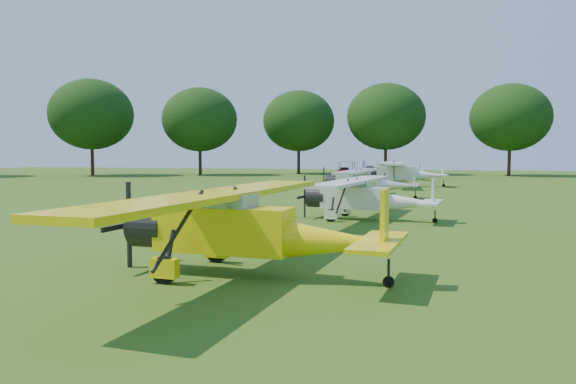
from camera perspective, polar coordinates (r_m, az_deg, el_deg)
name	(u,v)px	position (r m, az deg, el deg)	size (l,w,h in m)	color
ground	(327,223)	(24.45, 3.94, -3.20)	(160.00, 160.00, 0.00)	#305515
tree_belt	(414,32)	(24.53, 12.65, 15.59)	(137.36, 130.27, 14.52)	black
aircraft_2	(243,223)	(13.92, -4.57, -3.12)	(7.31, 11.65, 2.29)	yellow
aircraft_3	(365,195)	(25.76, 7.80, -0.26)	(6.39, 10.16, 1.99)	white
aircraft_4	(367,180)	(38.40, 8.01, 1.19)	(6.57, 10.45, 2.06)	white
aircraft_5	(401,171)	(52.05, 11.44, 2.09)	(7.61, 12.14, 2.39)	white
aircraft_6	(392,169)	(64.65, 10.55, 2.34)	(6.93, 11.03, 2.17)	white
aircraft_7	(398,168)	(76.19, 11.14, 2.43)	(5.92, 9.39, 1.84)	white
golf_cart	(346,171)	(74.10, 5.93, 2.13)	(2.69, 2.15, 2.01)	#AD0E0C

